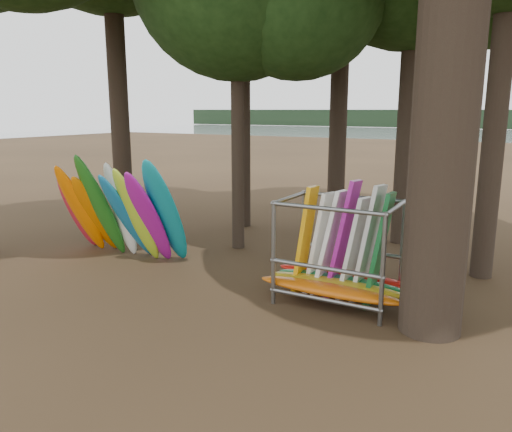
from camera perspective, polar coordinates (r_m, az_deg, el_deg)
The scene contains 5 objects.
ground at distance 11.69m, azimuth -4.25°, elevation -8.01°, with size 120.00×120.00×0.00m, color #47331E.
lake at distance 69.51m, azimuth 24.43°, elevation 7.70°, with size 160.00×160.00×0.00m, color gray.
far_shore at distance 119.30m, azimuth 26.78°, elevation 9.84°, with size 160.00×4.00×4.00m, color black.
kayak_row at distance 13.86m, azimuth -15.59°, elevation 0.37°, with size 4.06×2.09×3.05m.
storage_rack at distance 10.60m, azimuth 9.41°, elevation -4.55°, with size 3.19×1.52×2.62m.
Camera 1 is at (6.10, -9.13, 4.00)m, focal length 35.00 mm.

